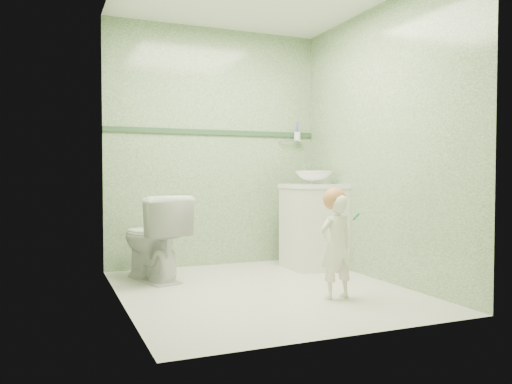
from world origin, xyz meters
name	(u,v)px	position (x,y,z in m)	size (l,w,h in m)	color
ground	(263,290)	(0.00, 0.00, 0.00)	(2.50, 2.50, 0.00)	silver
room_shell	(263,139)	(0.00, 0.00, 1.20)	(2.50, 2.54, 2.40)	gray
trim_stripe	(215,132)	(0.00, 1.24, 1.35)	(2.20, 0.02, 0.05)	#304D32
vanity	(314,228)	(0.84, 0.70, 0.40)	(0.52, 0.50, 0.80)	white
counter	(314,186)	(0.84, 0.70, 0.81)	(0.54, 0.52, 0.04)	white
basin	(314,177)	(0.84, 0.70, 0.89)	(0.37, 0.37, 0.13)	white
faucet	(305,169)	(0.84, 0.89, 0.97)	(0.03, 0.13, 0.18)	silver
cup_holder	(297,136)	(0.89, 1.18, 1.33)	(0.26, 0.07, 0.21)	silver
toilet	(153,238)	(-0.74, 0.72, 0.37)	(0.42, 0.73, 0.75)	white
toddler	(336,247)	(0.39, -0.45, 0.39)	(0.28, 0.19, 0.78)	white
hair_cap	(335,199)	(0.39, -0.43, 0.74)	(0.17, 0.17, 0.17)	#C57344
teal_toothbrush	(355,216)	(0.48, -0.57, 0.62)	(0.11, 0.14, 0.08)	#0E8157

